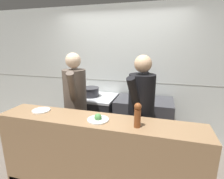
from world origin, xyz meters
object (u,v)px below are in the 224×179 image
object	(u,v)px
oven_range	(94,118)
chefs_knife	(144,101)
stock_pot	(90,92)
plated_dish_main	(41,110)
chef_head_cook	(75,102)
plated_dish_appetiser	(98,119)
pepper_mill	(138,115)
chef_sous	(141,111)

from	to	relation	value
oven_range	chefs_knife	xyz separation A→B (m)	(0.97, -0.10, 0.47)
stock_pot	chefs_knife	distance (m)	1.02
plated_dish_main	chef_head_cook	distance (m)	0.59
stock_pot	plated_dish_main	world-z (taller)	stock_pot
chefs_knife	plated_dish_main	world-z (taller)	plated_dish_main
oven_range	plated_dish_appetiser	distance (m)	1.48
pepper_mill	stock_pot	bearing A→B (deg)	130.38
plated_dish_main	pepper_mill	xyz separation A→B (m)	(1.29, -0.11, 0.13)
chef_sous	plated_dish_main	bearing A→B (deg)	-141.87
plated_dish_main	plated_dish_appetiser	size ratio (longest dim) A/B	0.92
stock_pot	plated_dish_appetiser	xyz separation A→B (m)	(0.61, -1.22, 0.04)
oven_range	chef_sous	xyz separation A→B (m)	(1.00, -0.72, 0.52)
chefs_knife	chef_head_cook	distance (m)	1.15
stock_pot	chef_sous	size ratio (longest dim) A/B	0.19
plated_dish_main	chef_sous	world-z (taller)	chef_sous
stock_pot	plated_dish_main	xyz separation A→B (m)	(-0.22, -1.15, 0.03)
chefs_knife	oven_range	bearing A→B (deg)	173.93
plated_dish_main	plated_dish_appetiser	xyz separation A→B (m)	(0.83, -0.07, 0.01)
oven_range	plated_dish_appetiser	xyz separation A→B (m)	(0.56, -1.24, 0.58)
chefs_knife	chef_head_cook	world-z (taller)	chef_head_cook
pepper_mill	chef_head_cook	xyz separation A→B (m)	(-1.07, 0.65, -0.18)
stock_pot	chefs_knife	xyz separation A→B (m)	(1.02, -0.08, -0.07)
stock_pot	plated_dish_main	distance (m)	1.17
plated_dish_main	pepper_mill	bearing A→B (deg)	-4.79
oven_range	stock_pot	distance (m)	0.54
stock_pot	chef_sous	xyz separation A→B (m)	(1.04, -0.69, -0.02)
plated_dish_appetiser	pepper_mill	size ratio (longest dim) A/B	0.92
chefs_knife	plated_dish_appetiser	xyz separation A→B (m)	(-0.41, -1.14, 0.11)
plated_dish_main	pepper_mill	distance (m)	1.30
oven_range	chef_sous	world-z (taller)	chef_sous
stock_pot	plated_dish_appetiser	world-z (taller)	plated_dish_appetiser
chef_head_cook	stock_pot	bearing A→B (deg)	70.40
chefs_knife	chef_sous	size ratio (longest dim) A/B	0.19
stock_pot	chef_head_cook	xyz separation A→B (m)	(-0.00, -0.60, -0.02)
oven_range	chef_sous	bearing A→B (deg)	-35.65
oven_range	chef_head_cook	bearing A→B (deg)	-94.66
stock_pot	oven_range	bearing A→B (deg)	24.97
stock_pot	chef_head_cook	distance (m)	0.60
plated_dish_appetiser	chef_sous	size ratio (longest dim) A/B	0.14
chef_head_cook	chef_sous	size ratio (longest dim) A/B	1.00
chefs_knife	pepper_mill	xyz separation A→B (m)	(0.05, -1.18, 0.23)
plated_dish_appetiser	chef_sous	distance (m)	0.68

